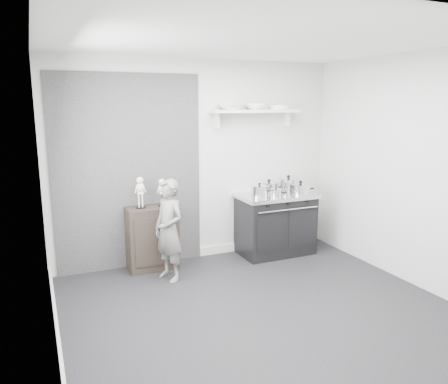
# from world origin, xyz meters

# --- Properties ---
(ground) EXTENTS (4.00, 4.00, 0.00)m
(ground) POSITION_xyz_m (0.00, 0.00, 0.00)
(ground) COLOR black
(ground) RESTS_ON ground
(room_shell) EXTENTS (4.02, 3.62, 2.71)m
(room_shell) POSITION_xyz_m (-0.09, 0.15, 1.64)
(room_shell) COLOR #B9B9B7
(room_shell) RESTS_ON ground
(wall_shelf) EXTENTS (1.30, 0.26, 0.24)m
(wall_shelf) POSITION_xyz_m (0.80, 1.68, 2.01)
(wall_shelf) COLOR silver
(wall_shelf) RESTS_ON room_shell
(stove) EXTENTS (1.09, 0.68, 0.87)m
(stove) POSITION_xyz_m (1.04, 1.48, 0.44)
(stove) COLOR black
(stove) RESTS_ON ground
(side_cabinet) EXTENTS (0.63, 0.37, 0.82)m
(side_cabinet) POSITION_xyz_m (-0.72, 1.61, 0.41)
(side_cabinet) COLOR black
(side_cabinet) RESTS_ON ground
(child) EXTENTS (0.45, 0.53, 1.25)m
(child) POSITION_xyz_m (-0.62, 1.17, 0.62)
(child) COLOR slate
(child) RESTS_ON ground
(pot_front_left) EXTENTS (0.31, 0.23, 0.20)m
(pot_front_left) POSITION_xyz_m (0.73, 1.39, 0.95)
(pot_front_left) COLOR silver
(pot_front_left) RESTS_ON stove
(pot_back_left) EXTENTS (0.35, 0.26, 0.20)m
(pot_back_left) POSITION_xyz_m (0.98, 1.58, 0.95)
(pot_back_left) COLOR silver
(pot_back_left) RESTS_ON stove
(pot_back_right) EXTENTS (0.37, 0.29, 0.24)m
(pot_back_right) POSITION_xyz_m (1.29, 1.55, 0.97)
(pot_back_right) COLOR silver
(pot_back_right) RESTS_ON stove
(pot_front_right) EXTENTS (0.36, 0.28, 0.20)m
(pot_front_right) POSITION_xyz_m (1.33, 1.31, 0.95)
(pot_front_right) COLOR silver
(pot_front_right) RESTS_ON stove
(pot_front_center) EXTENTS (0.25, 0.17, 0.14)m
(pot_front_center) POSITION_xyz_m (0.93, 1.30, 0.93)
(pot_front_center) COLOR silver
(pot_front_center) RESTS_ON stove
(skeleton_full) EXTENTS (0.13, 0.08, 0.46)m
(skeleton_full) POSITION_xyz_m (-0.85, 1.61, 1.06)
(skeleton_full) COLOR beige
(skeleton_full) RESTS_ON side_cabinet
(skeleton_torso) EXTENTS (0.11, 0.07, 0.41)m
(skeleton_torso) POSITION_xyz_m (-0.57, 1.61, 1.03)
(skeleton_torso) COLOR beige
(skeleton_torso) RESTS_ON side_cabinet
(bowl_large) EXTENTS (0.33, 0.33, 0.08)m
(bowl_large) POSITION_xyz_m (0.42, 1.67, 2.08)
(bowl_large) COLOR white
(bowl_large) RESTS_ON wall_shelf
(bowl_small) EXTENTS (0.26, 0.26, 0.08)m
(bowl_small) POSITION_xyz_m (0.79, 1.67, 2.08)
(bowl_small) COLOR white
(bowl_small) RESTS_ON wall_shelf
(plate_stack) EXTENTS (0.28, 0.28, 0.06)m
(plate_stack) POSITION_xyz_m (1.18, 1.67, 2.07)
(plate_stack) COLOR silver
(plate_stack) RESTS_ON wall_shelf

